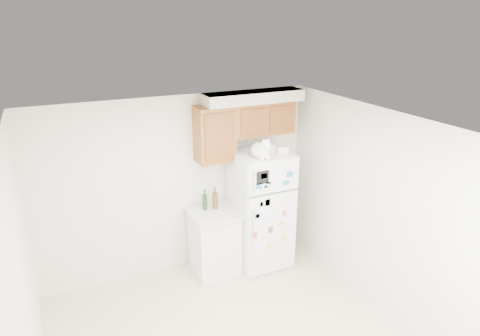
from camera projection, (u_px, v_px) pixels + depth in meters
room_shell at (239, 206)px, 4.27m from camera, size 3.84×4.04×2.52m
refrigerator at (261, 209)px, 6.09m from camera, size 0.76×0.78×1.70m
base_counter at (214, 241)px, 6.01m from camera, size 0.64×0.64×0.92m
cat at (262, 150)px, 5.54m from camera, size 0.30×0.43×0.31m
storage_box_back at (268, 147)px, 5.87m from camera, size 0.20×0.16×0.10m
storage_box_front at (282, 150)px, 5.78m from camera, size 0.17×0.13×0.09m
bottle_green at (205, 200)px, 5.88m from camera, size 0.07×0.07×0.30m
bottle_amber at (215, 198)px, 5.91m from camera, size 0.08×0.08×0.32m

